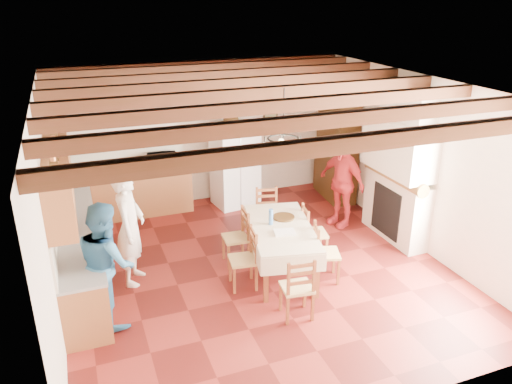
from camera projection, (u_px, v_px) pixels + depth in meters
floor at (257, 270)px, 8.25m from camera, size 6.00×6.50×0.02m
ceiling at (257, 86)px, 7.12m from camera, size 6.00×6.50×0.02m
wall_back at (202, 133)px, 10.51m from camera, size 6.00×0.02×3.00m
wall_front at (376, 297)px, 4.86m from camera, size 6.00×0.02×3.00m
wall_left at (48, 213)px, 6.70m from camera, size 0.02×6.50×3.00m
wall_right at (418, 163)px, 8.68m from camera, size 0.02×6.50×3.00m
ceiling_beams at (257, 93)px, 7.16m from camera, size 6.00×6.30×0.16m
lower_cabinets_left at (79, 245)px, 8.11m from camera, size 0.60×4.30×0.86m
lower_cabinets_back at (134, 195)px, 10.13m from camera, size 2.30×0.60×0.86m
countertop_left at (75, 220)px, 7.94m from camera, size 0.62×4.30×0.04m
countertop_back at (132, 174)px, 9.97m from camera, size 2.34×0.62×0.04m
backsplash_left at (53, 204)px, 7.73m from camera, size 0.03×4.30×0.60m
backsplash_back at (129, 154)px, 10.09m from camera, size 2.30×0.03×0.60m
upper_cabinets at (58, 164)px, 7.54m from camera, size 0.35×4.20×0.70m
fireplace at (397, 166)px, 8.79m from camera, size 0.56×1.60×2.80m
wall_picture at (270, 111)px, 10.87m from camera, size 0.34×0.03×0.42m
refrigerator at (235, 165)px, 10.47m from camera, size 0.96×0.83×1.74m
hutch at (337, 147)px, 10.77m from camera, size 0.65×1.31×2.30m
dining_table at (281, 231)px, 7.93m from camera, size 1.32×2.01×0.81m
chandelier at (283, 139)px, 7.36m from camera, size 0.47×0.47×0.03m
chair_left_near at (243, 259)px, 7.61m from camera, size 0.45×0.47×0.96m
chair_left_far at (236, 237)px, 8.28m from camera, size 0.42×0.44×0.96m
chair_right_near at (326, 252)px, 7.79m from camera, size 0.51×0.52×0.96m
chair_right_far at (314, 232)px, 8.44m from camera, size 0.48×0.49×0.96m
chair_end_near at (297, 286)px, 6.90m from camera, size 0.47×0.45×0.96m
chair_end_far at (268, 215)px, 9.10m from camera, size 0.49×0.48×0.96m
person_man at (130, 228)px, 7.59m from camera, size 0.65×0.79×1.85m
person_woman_blue at (107, 263)px, 6.70m from camera, size 0.87×1.00×1.75m
person_woman_red at (342, 182)px, 9.53m from camera, size 0.75×1.12×1.77m
microwave at (162, 162)px, 10.10m from camera, size 0.62×0.45×0.32m
fridge_vase at (231, 117)px, 10.06m from camera, size 0.33×0.33×0.33m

